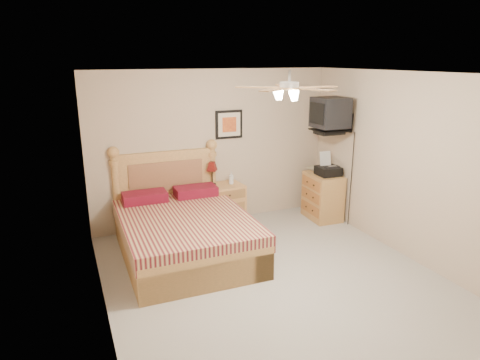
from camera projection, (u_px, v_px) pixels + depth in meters
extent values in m
plane|color=gray|center=(275.00, 281.00, 5.30)|extent=(4.50, 4.50, 0.00)
cube|color=white|center=(281.00, 73.00, 4.61)|extent=(4.00, 4.50, 0.04)
cube|color=tan|center=(213.00, 148.00, 6.95)|extent=(4.00, 0.04, 2.50)
cube|color=tan|center=(429.00, 269.00, 2.96)|extent=(4.00, 0.04, 2.50)
cube|color=tan|center=(98.00, 207.00, 4.21)|extent=(0.04, 4.50, 2.50)
cube|color=tan|center=(411.00, 168.00, 5.70)|extent=(0.04, 4.50, 2.50)
cube|color=tan|center=(223.00, 205.00, 7.01)|extent=(0.66, 0.51, 0.68)
imported|color=silver|center=(231.00, 178.00, 6.95)|extent=(0.09, 0.09, 0.21)
cube|color=black|center=(229.00, 124.00, 6.93)|extent=(0.46, 0.04, 0.46)
cube|color=#A47433|center=(323.00, 196.00, 7.27)|extent=(0.49, 0.69, 0.78)
imported|color=#B3A390|center=(313.00, 171.00, 7.33)|extent=(0.19, 0.24, 0.02)
imported|color=gray|center=(313.00, 169.00, 7.33)|extent=(0.32, 0.36, 0.02)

